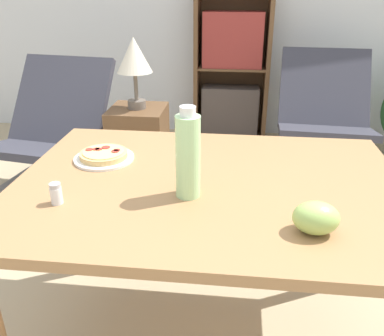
{
  "coord_description": "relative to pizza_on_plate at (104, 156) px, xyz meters",
  "views": [
    {
      "loc": [
        0.17,
        -1.21,
        1.35
      ],
      "look_at": [
        0.03,
        -0.02,
        0.8
      ],
      "focal_mm": 38.0,
      "sensor_mm": 36.0,
      "label": 1
    }
  ],
  "objects": [
    {
      "name": "drink_bottle",
      "position": [
        0.35,
        -0.24,
        0.12
      ],
      "size": [
        0.08,
        0.08,
        0.29
      ],
      "color": "#B7EAA3",
      "rests_on": "dining_table"
    },
    {
      "name": "table_lamp",
      "position": [
        -0.12,
        1.01,
        0.19
      ],
      "size": [
        0.21,
        0.21,
        0.42
      ],
      "color": "#665B51",
      "rests_on": "side_table"
    },
    {
      "name": "dining_table",
      "position": [
        0.41,
        -0.14,
        -0.1
      ],
      "size": [
        1.31,
        0.95,
        0.74
      ],
      "color": "#A37549",
      "rests_on": "ground_plane"
    },
    {
      "name": "lounge_chair_far",
      "position": [
        1.14,
        1.65,
        -0.46
      ],
      "size": [
        0.71,
        0.8,
        0.88
      ],
      "rotation": [
        0.0,
        0.0,
        -0.06
      ],
      "color": "slate",
      "rests_on": "ground_plane"
    },
    {
      "name": "lounge_chair_near",
      "position": [
        -0.73,
        1.07,
        -0.46
      ],
      "size": [
        0.76,
        0.85,
        0.88
      ],
      "rotation": [
        0.0,
        0.0,
        -0.15
      ],
      "color": "slate",
      "rests_on": "ground_plane"
    },
    {
      "name": "grape_bunch",
      "position": [
        0.71,
        -0.41,
        0.03
      ],
      "size": [
        0.12,
        0.11,
        0.09
      ],
      "color": "#A8CC66",
      "rests_on": "dining_table"
    },
    {
      "name": "salt_shaker",
      "position": [
        -0.04,
        -0.34,
        0.02
      ],
      "size": [
        0.04,
        0.04,
        0.07
      ],
      "color": "white",
      "rests_on": "dining_table"
    },
    {
      "name": "side_table",
      "position": [
        -0.12,
        1.01,
        -0.43
      ],
      "size": [
        0.34,
        0.34,
        0.64
      ],
      "color": "brown",
      "rests_on": "ground_plane"
    },
    {
      "name": "bookshelf",
      "position": [
        0.43,
        2.28,
        -0.15
      ],
      "size": [
        0.65,
        0.32,
        1.31
      ],
      "color": "brown",
      "rests_on": "ground_plane"
    },
    {
      "name": "pizza_on_plate",
      "position": [
        0.0,
        0.0,
        0.0
      ],
      "size": [
        0.23,
        0.23,
        0.04
      ],
      "color": "white",
      "rests_on": "dining_table"
    }
  ]
}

